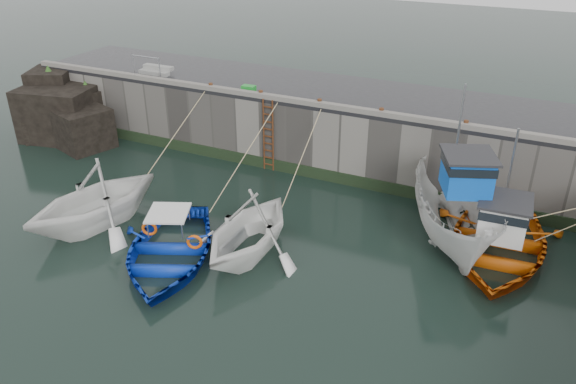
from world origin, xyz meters
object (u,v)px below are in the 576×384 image
at_px(boat_far_white, 456,213).
at_px(boat_near_white, 98,224).
at_px(boat_near_blue, 169,259).
at_px(boat_near_blacktrim, 249,252).
at_px(ladder, 268,136).
at_px(bollard_d, 381,111).
at_px(bollard_e, 466,124).
at_px(boat_far_orange, 497,241).
at_px(bollard_b, 261,94).
at_px(fish_crate, 249,89).
at_px(bollard_c, 319,102).
at_px(bollard_a, 211,86).

bearing_deg(boat_far_white, boat_near_white, 179.22).
xyz_separation_m(boat_near_blue, boat_near_blacktrim, (2.20, 1.49, 0.00)).
bearing_deg(boat_near_blacktrim, ladder, 111.82).
relative_size(boat_near_blue, bollard_d, 20.43).
relative_size(ladder, bollard_e, 11.43).
bearing_deg(bollard_d, boat_near_blue, -119.48).
distance_m(boat_far_orange, bollard_b, 11.21).
bearing_deg(boat_far_orange, fish_crate, 160.21).
distance_m(boat_near_blue, boat_far_white, 9.81).
relative_size(boat_near_blue, boat_near_blacktrim, 1.21).
height_order(ladder, boat_far_white, boat_far_white).
bearing_deg(bollard_c, bollard_a, 180.00).
relative_size(ladder, bollard_a, 11.43).
distance_m(boat_near_blacktrim, bollard_d, 7.67).
height_order(boat_near_blacktrim, bollard_c, bollard_c).
distance_m(boat_far_white, boat_far_orange, 1.63).
bearing_deg(bollard_b, fish_crate, 154.99).
height_order(boat_near_white, boat_far_white, boat_far_white).
bearing_deg(bollard_d, bollard_a, 180.00).
xyz_separation_m(fish_crate, bollard_d, (6.10, -0.37, -0.00)).
height_order(bollard_a, bollard_e, same).
relative_size(boat_far_white, fish_crate, 12.19).
xyz_separation_m(boat_near_white, bollard_c, (5.64, 7.29, 3.30)).
bearing_deg(boat_far_orange, bollard_a, 163.79).
xyz_separation_m(boat_far_orange, bollard_e, (-1.94, 2.88, 2.87)).
relative_size(bollard_b, bollard_c, 1.00).
distance_m(boat_near_blue, fish_crate, 9.14).
height_order(boat_near_white, bollard_c, bollard_c).
distance_m(boat_far_orange, fish_crate, 12.05).
height_order(bollard_b, bollard_d, same).
bearing_deg(fish_crate, bollard_d, -5.77).
bearing_deg(ladder, fish_crate, 151.39).
xyz_separation_m(boat_near_white, boat_near_blue, (3.71, -0.72, 0.00)).
xyz_separation_m(bollard_a, bollard_c, (5.20, 0.00, 0.00)).
height_order(boat_near_white, bollard_d, bollard_d).
height_order(boat_near_blue, boat_far_white, boat_far_white).
xyz_separation_m(boat_far_white, fish_crate, (-9.76, 3.09, 2.22)).
xyz_separation_m(boat_near_white, bollard_a, (0.44, 7.29, 3.30)).
bearing_deg(bollard_d, boat_near_white, -138.52).
bearing_deg(ladder, bollard_d, 4.00).
bearing_deg(boat_near_blue, ladder, 68.09).
xyz_separation_m(ladder, boat_far_orange, (9.94, -2.55, -1.16)).
bearing_deg(bollard_e, bollard_c, 180.00).
relative_size(ladder, boat_far_orange, 0.47).
distance_m(ladder, bollard_d, 5.11).
bearing_deg(boat_far_white, bollard_a, 144.87).
height_order(boat_near_blacktrim, boat_far_orange, boat_far_orange).
height_order(boat_near_blue, bollard_e, bollard_e).
distance_m(bollard_a, bollard_b, 2.50).
height_order(ladder, boat_far_orange, boat_far_orange).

